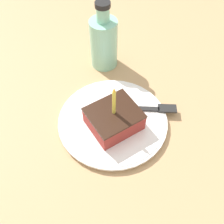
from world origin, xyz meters
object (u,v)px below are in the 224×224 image
Objects in this scene: fork at (146,108)px; bottle at (104,42)px; cake_slice at (114,119)px; plate at (112,120)px.

bottle is (-0.01, -0.21, 0.06)m from fork.
bottle is at bearing -92.36° from fork.
cake_slice is 0.10m from fork.
fork is (-0.09, 0.00, -0.02)m from cake_slice.
cake_slice is 0.67× the size of bottle.
cake_slice is at bearing 69.73° from plate.
plate is 1.38× the size of bottle.
cake_slice is (0.01, 0.02, 0.03)m from plate.
cake_slice is 0.23m from bottle.
cake_slice reaches higher than fork.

